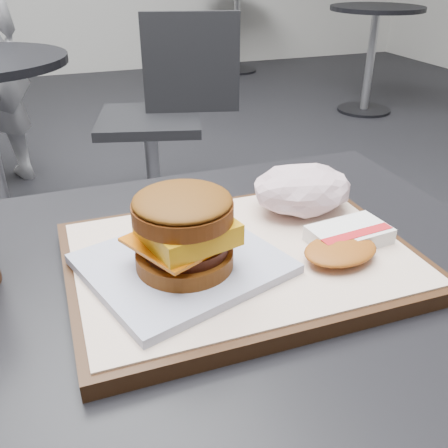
% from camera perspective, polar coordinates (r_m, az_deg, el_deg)
% --- Properties ---
extents(customer_table, '(0.80, 0.60, 0.77)m').
position_cam_1_polar(customer_table, '(0.66, -3.63, -20.40)').
color(customer_table, '#A5A5AA').
rests_on(customer_table, ground).
extents(serving_tray, '(0.38, 0.28, 0.02)m').
position_cam_1_polar(serving_tray, '(0.56, 1.97, -4.05)').
color(serving_tray, '#321C0D').
rests_on(serving_tray, customer_table).
extents(breakfast_sandwich, '(0.23, 0.22, 0.09)m').
position_cam_1_polar(breakfast_sandwich, '(0.51, -4.63, -1.69)').
color(breakfast_sandwich, silver).
rests_on(breakfast_sandwich, serving_tray).
extents(hash_brown, '(0.13, 0.10, 0.02)m').
position_cam_1_polar(hash_brown, '(0.57, 13.70, -1.94)').
color(hash_brown, white).
rests_on(hash_brown, serving_tray).
extents(crumpled_wrapper, '(0.13, 0.10, 0.06)m').
position_cam_1_polar(crumpled_wrapper, '(0.64, 8.99, 3.91)').
color(crumpled_wrapper, silver).
rests_on(crumpled_wrapper, serving_tray).
extents(neighbor_chair, '(0.64, 0.51, 0.88)m').
position_cam_1_polar(neighbor_chair, '(2.17, -6.81, 13.12)').
color(neighbor_chair, '#9F9FA4').
rests_on(neighbor_chair, ground).
extents(bg_table_near, '(0.66, 0.66, 0.75)m').
position_cam_1_polar(bg_table_near, '(4.00, 16.75, 20.07)').
color(bg_table_near, black).
rests_on(bg_table_near, ground).
extents(bg_table_far, '(0.66, 0.66, 0.75)m').
position_cam_1_polar(bg_table_far, '(5.30, 1.52, 23.02)').
color(bg_table_far, black).
rests_on(bg_table_far, ground).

